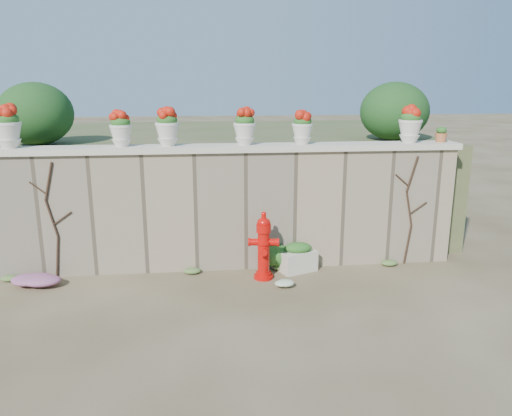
{
  "coord_description": "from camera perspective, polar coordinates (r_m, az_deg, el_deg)",
  "views": [
    {
      "loc": [
        -0.3,
        -6.34,
        3.12
      ],
      "look_at": [
        0.56,
        1.4,
        1.13
      ],
      "focal_mm": 35.0,
      "sensor_mm": 36.0,
      "label": 1
    }
  ],
  "objects": [
    {
      "name": "back_shrub_right",
      "position": [
        10.07,
        15.54,
        10.59
      ],
      "size": [
        1.3,
        1.3,
        1.1
      ],
      "primitive_type": "ellipsoid",
      "color": "#143814",
      "rests_on": "raised_fill"
    },
    {
      "name": "urn_pot_0",
      "position": [
        8.7,
        -26.52,
        8.25
      ],
      "size": [
        0.41,
        0.41,
        0.65
      ],
      "color": "beige",
      "rests_on": "wall_cap"
    },
    {
      "name": "urn_pot_3",
      "position": [
        8.21,
        -1.31,
        9.2
      ],
      "size": [
        0.37,
        0.37,
        0.57
      ],
      "color": "beige",
      "rests_on": "wall_cap"
    },
    {
      "name": "wall_cap",
      "position": [
        8.22,
        -4.2,
        6.83
      ],
      "size": [
        8.1,
        0.52,
        0.1
      ],
      "primitive_type": "cube",
      "color": "beige",
      "rests_on": "stone_wall"
    },
    {
      "name": "stone_wall",
      "position": [
        8.42,
        -4.07,
        -0.27
      ],
      "size": [
        8.0,
        0.4,
        2.0
      ],
      "primitive_type": "cube",
      "color": "#8C7A5D",
      "rests_on": "ground"
    },
    {
      "name": "urn_pot_2",
      "position": [
        8.19,
        -10.11,
        9.07
      ],
      "size": [
        0.38,
        0.38,
        0.6
      ],
      "color": "beige",
      "rests_on": "wall_cap"
    },
    {
      "name": "terracotta_pot",
      "position": [
        9.15,
        20.4,
        7.79
      ],
      "size": [
        0.21,
        0.21,
        0.25
      ],
      "color": "#AE5E35",
      "rests_on": "wall_cap"
    },
    {
      "name": "planter_box",
      "position": [
        8.45,
        4.79,
        -5.7
      ],
      "size": [
        0.68,
        0.54,
        0.5
      ],
      "rotation": [
        0.0,
        0.0,
        0.37
      ],
      "color": "beige",
      "rests_on": "ground"
    },
    {
      "name": "magenta_clump",
      "position": [
        8.57,
        -24.08,
        -7.43
      ],
      "size": [
        0.92,
        0.62,
        0.25
      ],
      "primitive_type": "ellipsoid",
      "color": "#CA28AF",
      "rests_on": "ground"
    },
    {
      "name": "white_flowers",
      "position": [
        7.82,
        2.79,
        -8.51
      ],
      "size": [
        0.47,
        0.37,
        0.17
      ],
      "primitive_type": "ellipsoid",
      "color": "white",
      "rests_on": "ground"
    },
    {
      "name": "urn_pot_4",
      "position": [
        8.35,
        5.32,
        9.12
      ],
      "size": [
        0.35,
        0.35,
        0.54
      ],
      "color": "beige",
      "rests_on": "wall_cap"
    },
    {
      "name": "vine_right",
      "position": [
        8.93,
        17.16,
        -0.09
      ],
      "size": [
        0.6,
        0.04,
        1.91
      ],
      "color": "black",
      "rests_on": "ground"
    },
    {
      "name": "urn_pot_5",
      "position": [
        8.9,
        17.22,
        9.11
      ],
      "size": [
        0.39,
        0.39,
        0.62
      ],
      "color": "beige",
      "rests_on": "wall_cap"
    },
    {
      "name": "fire_hydrant",
      "position": [
        8.0,
        0.87,
        -4.32
      ],
      "size": [
        0.48,
        0.34,
        1.11
      ],
      "rotation": [
        0.0,
        0.0,
        -0.13
      ],
      "color": "#C30B07",
      "rests_on": "ground"
    },
    {
      "name": "back_shrub_left",
      "position": [
        9.8,
        -23.88,
        9.82
      ],
      "size": [
        1.3,
        1.3,
        1.1
      ],
      "primitive_type": "ellipsoid",
      "color": "#143814",
      "rests_on": "raised_fill"
    },
    {
      "name": "ground",
      "position": [
        7.08,
        -3.31,
        -11.84
      ],
      "size": [
        80.0,
        80.0,
        0.0
      ],
      "primitive_type": "plane",
      "color": "#4A3D25",
      "rests_on": "ground"
    },
    {
      "name": "raised_fill",
      "position": [
        11.54,
        -4.72,
        3.72
      ],
      "size": [
        9.0,
        6.0,
        2.0
      ],
      "primitive_type": "cube",
      "color": "#384C23",
      "rests_on": "ground"
    },
    {
      "name": "vine_left",
      "position": [
        8.54,
        -22.22,
        -1.18
      ],
      "size": [
        0.6,
        0.04,
        1.91
      ],
      "color": "black",
      "rests_on": "ground"
    },
    {
      "name": "green_shrub",
      "position": [
        8.46,
        1.87,
        -5.31
      ],
      "size": [
        0.58,
        0.52,
        0.55
      ],
      "primitive_type": "ellipsoid",
      "color": "#1E5119",
      "rests_on": "ground"
    },
    {
      "name": "urn_pot_1",
      "position": [
        8.27,
        -15.19,
        8.69
      ],
      "size": [
        0.35,
        0.35,
        0.56
      ],
      "color": "beige",
      "rests_on": "wall_cap"
    }
  ]
}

